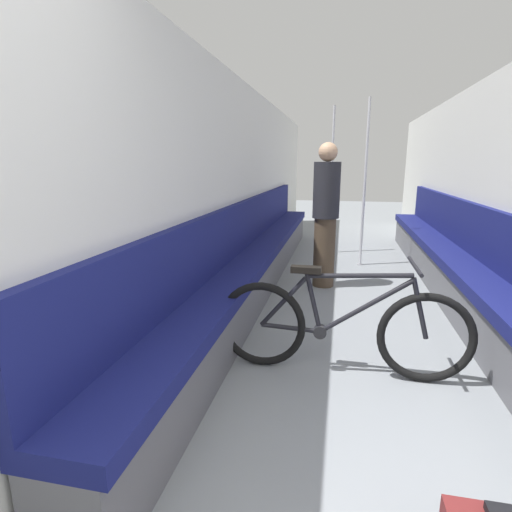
# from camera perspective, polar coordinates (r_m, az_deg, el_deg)

# --- Properties ---
(wall_left) EXTENTS (0.10, 10.93, 2.27)m
(wall_left) POSITION_cam_1_polar(r_m,az_deg,el_deg) (4.49, -2.64, 9.59)
(wall_left) COLOR silver
(wall_left) RESTS_ON ground
(wall_right) EXTENTS (0.10, 10.93, 2.27)m
(wall_right) POSITION_cam_1_polar(r_m,az_deg,el_deg) (4.58, 30.68, 7.85)
(wall_right) COLOR silver
(wall_right) RESTS_ON ground
(bench_seat_row_left) EXTENTS (0.40, 6.76, 1.01)m
(bench_seat_row_left) POSITION_cam_1_polar(r_m,az_deg,el_deg) (4.55, 0.13, -0.54)
(bench_seat_row_left) COLOR #5B5B60
(bench_seat_row_left) RESTS_ON ground
(bench_seat_row_right) EXTENTS (0.40, 6.76, 1.01)m
(bench_seat_row_right) POSITION_cam_1_polar(r_m,az_deg,el_deg) (4.62, 26.97, -1.79)
(bench_seat_row_right) COLOR #5B5B60
(bench_seat_row_right) RESTS_ON ground
(bicycle) EXTENTS (1.70, 0.46, 0.80)m
(bicycle) POSITION_cam_1_polar(r_m,az_deg,el_deg) (2.79, 11.93, -10.01)
(bicycle) COLOR black
(bicycle) RESTS_ON ground
(grab_pole_near) EXTENTS (0.08, 0.08, 2.25)m
(grab_pole_near) POSITION_cam_1_polar(r_m,az_deg,el_deg) (5.71, 15.25, 9.54)
(grab_pole_near) COLOR gray
(grab_pole_near) RESTS_ON ground
(grab_pole_far) EXTENTS (0.08, 0.08, 2.25)m
(grab_pole_far) POSITION_cam_1_polar(r_m,az_deg,el_deg) (6.42, 10.70, 10.13)
(grab_pole_far) COLOR gray
(grab_pole_far) RESTS_ON ground
(passenger_standing) EXTENTS (0.30, 0.30, 1.64)m
(passenger_standing) POSITION_cam_1_polar(r_m,az_deg,el_deg) (4.63, 9.91, 5.89)
(passenger_standing) COLOR #473828
(passenger_standing) RESTS_ON ground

